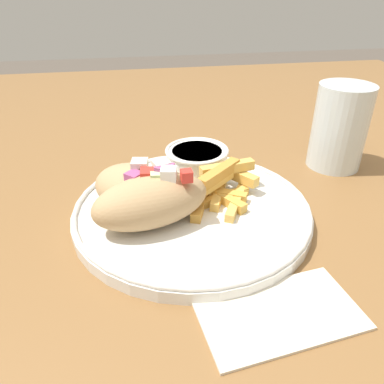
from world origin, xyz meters
TOP-DOWN VIEW (x-y plane):
  - table at (0.00, 0.00)m, footprint 1.50×1.50m
  - napkin at (0.04, -0.20)m, footprint 0.14×0.09m
  - plate at (-0.01, -0.04)m, footprint 0.28×0.28m
  - pita_sandwich_near at (-0.06, -0.06)m, footprint 0.14×0.10m
  - pita_sandwich_far at (-0.07, -0.03)m, footprint 0.12×0.12m
  - fries_pile at (0.03, -0.02)m, footprint 0.10×0.11m
  - sauce_ramekin at (0.01, 0.04)m, footprint 0.08×0.08m
  - water_glass at (0.22, 0.06)m, footprint 0.08×0.08m

SIDE VIEW (x-z plane):
  - table at x=0.00m, z-range 0.32..1.10m
  - napkin at x=0.04m, z-range 0.77..0.78m
  - plate at x=-0.01m, z-range 0.77..0.79m
  - fries_pile at x=0.03m, z-range 0.78..0.82m
  - sauce_ramekin at x=0.01m, z-range 0.79..0.83m
  - pita_sandwich_far at x=-0.07m, z-range 0.78..0.84m
  - pita_sandwich_near at x=-0.06m, z-range 0.78..0.85m
  - water_glass at x=0.22m, z-range 0.77..0.89m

